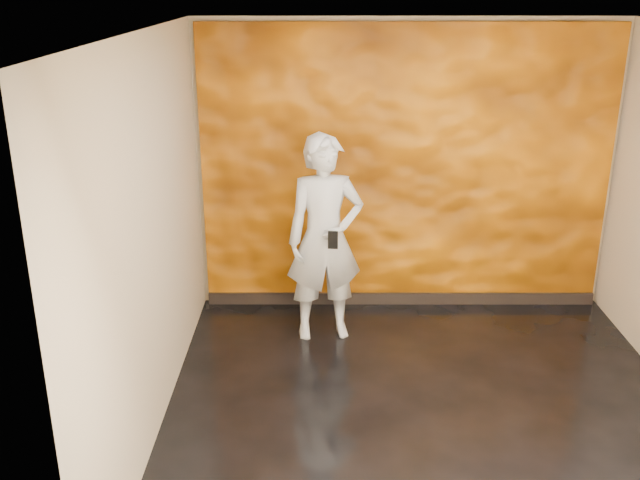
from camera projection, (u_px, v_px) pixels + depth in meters
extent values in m
cube|color=black|center=(427.00, 412.00, 5.46)|extent=(4.00, 4.00, 0.01)
cube|color=#B8A98E|center=(405.00, 168.00, 6.85)|extent=(4.00, 0.02, 2.80)
cube|color=#B8A98E|center=(508.00, 398.00, 3.09)|extent=(4.00, 0.02, 2.80)
cube|color=#B8A98E|center=(151.00, 240.00, 4.97)|extent=(0.02, 4.00, 2.80)
cube|color=white|center=(450.00, 31.00, 4.49)|extent=(4.00, 4.00, 0.01)
cube|color=orange|center=(406.00, 171.00, 6.82)|extent=(3.90, 0.06, 2.75)
cube|color=black|center=(401.00, 298.00, 7.24)|extent=(3.90, 0.04, 0.12)
imported|color=#A9AFB9|center=(325.00, 239.00, 6.33)|extent=(0.75, 0.56, 1.88)
cube|color=black|center=(333.00, 240.00, 6.02)|extent=(0.09, 0.03, 0.16)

